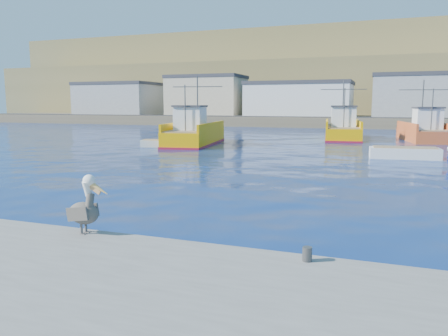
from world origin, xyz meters
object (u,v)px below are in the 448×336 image
Objects in this scene: skiff_mid at (404,154)px; trawler_yellow_a at (194,134)px; boat_orange at (424,131)px; pelican at (85,208)px; trawler_yellow_b at (342,130)px; skiff_left at (162,144)px.

trawler_yellow_a is at bearing 164.94° from skiff_mid.
boat_orange is 41.24m from pelican.
pelican is (-2.80, -39.59, 0.15)m from trawler_yellow_b.
trawler_yellow_a is 2.35× the size of skiff_mid.
skiff_mid is at bearing 70.46° from pelican.
skiff_mid is at bearing -70.96° from trawler_yellow_b.
trawler_yellow_a reaches higher than trawler_yellow_b.
trawler_yellow_b reaches higher than skiff_left.
trawler_yellow_a is at bearing -150.63° from boat_orange.
trawler_yellow_a is at bearing 108.68° from pelican.
trawler_yellow_a is 1.03× the size of trawler_yellow_b.
pelican is at bearing -109.54° from skiff_mid.
skiff_mid is (5.55, -16.07, -0.67)m from trawler_yellow_b.
boat_orange is (20.37, 11.46, 0.07)m from trawler_yellow_a.
skiff_mid is (-2.44, -16.29, -0.75)m from boat_orange.
pelican reaches higher than skiff_left.
skiff_mid is at bearing -15.06° from trawler_yellow_a.
trawler_yellow_a is 7.30× the size of pelican.
skiff_left is at bearing -134.31° from trawler_yellow_b.
trawler_yellow_a reaches higher than skiff_mid.
skiff_mid is 24.97m from pelican.
pelican is at bearing -94.04° from trawler_yellow_b.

